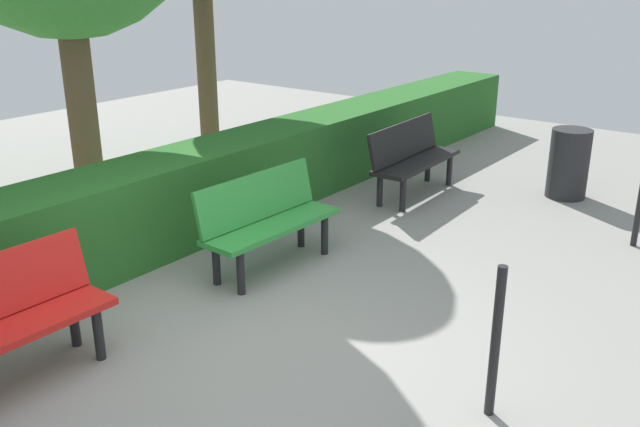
{
  "coord_description": "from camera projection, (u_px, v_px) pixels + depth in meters",
  "views": [
    {
      "loc": [
        3.13,
        3.04,
        2.63
      ],
      "look_at": [
        -1.43,
        -0.43,
        0.55
      ],
      "focal_mm": 38.69,
      "sensor_mm": 36.0,
      "label": 1
    }
  ],
  "objects": [
    {
      "name": "trash_bin",
      "position": [
        569.0,
        164.0,
        8.13
      ],
      "size": [
        0.46,
        0.46,
        0.82
      ],
      "primitive_type": "cylinder",
      "color": "#262628",
      "rests_on": "ground_plane"
    },
    {
      "name": "bench_green",
      "position": [
        266.0,
        217.0,
        6.21
      ],
      "size": [
        1.43,
        0.52,
        0.86
      ],
      "rotation": [
        0.0,
        0.0,
        -0.04
      ],
      "color": "#2D8C38",
      "rests_on": "ground_plane"
    },
    {
      "name": "hedge_row",
      "position": [
        176.0,
        198.0,
        6.84
      ],
      "size": [
        13.7,
        0.78,
        0.87
      ],
      "primitive_type": "cube",
      "color": "#266023",
      "rests_on": "ground_plane"
    },
    {
      "name": "ground_plane",
      "position": [
        247.0,
        351.0,
        4.97
      ],
      "size": [
        17.7,
        17.7,
        0.0
      ],
      "primitive_type": "plane",
      "color": "gray"
    },
    {
      "name": "bench_black",
      "position": [
        412.0,
        156.0,
        8.2
      ],
      "size": [
        1.52,
        0.52,
        0.86
      ],
      "rotation": [
        0.0,
        0.0,
        0.03
      ],
      "color": "black",
      "rests_on": "ground_plane"
    },
    {
      "name": "railing_post_mid",
      "position": [
        495.0,
        343.0,
        4.11
      ],
      "size": [
        0.06,
        0.06,
        1.0
      ],
      "primitive_type": "cylinder",
      "color": "black",
      "rests_on": "ground_plane"
    }
  ]
}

